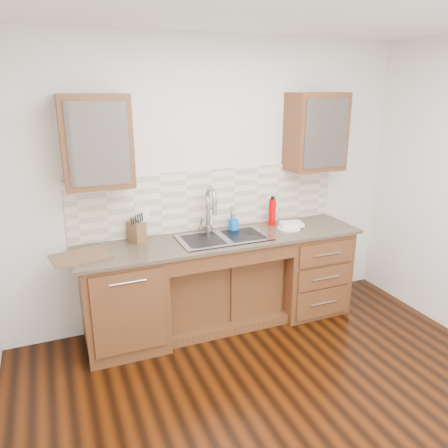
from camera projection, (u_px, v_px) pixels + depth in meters
name	position (u px, v px, depth m)	size (l,w,h in m)	color
ground	(299.00, 427.00, 3.09)	(4.00, 3.50, 0.10)	#351303
wall_back	(209.00, 183.00, 4.26)	(4.00, 0.10, 2.70)	silver
base_cabinet_left	(123.00, 300.00, 3.87)	(0.70, 0.62, 0.88)	#593014
base_cabinet_center	(219.00, 288.00, 4.32)	(1.20, 0.44, 0.70)	#593014
base_cabinet_right	(307.00, 268.00, 4.56)	(0.70, 0.62, 0.88)	#593014
countertop	(223.00, 239.00, 4.06)	(2.70, 0.65, 0.03)	#84705B
backsplash	(211.00, 199.00, 4.25)	(2.70, 0.02, 0.59)	beige
sink	(224.00, 247.00, 4.07)	(0.84, 0.46, 0.19)	#9E9EA5
faucet	(208.00, 212.00, 4.16)	(0.04, 0.04, 0.40)	#999993
filter_tap	(231.00, 217.00, 4.29)	(0.02, 0.02, 0.24)	#999993
upper_cabinet_left	(96.00, 142.00, 3.54)	(0.55, 0.34, 0.75)	#593014
upper_cabinet_right	(316.00, 132.00, 4.30)	(0.55, 0.34, 0.75)	#593014
outlet_left	(146.00, 215.00, 4.03)	(0.08, 0.01, 0.12)	white
outlet_right	(270.00, 202.00, 4.49)	(0.08, 0.01, 0.12)	white
soap_bottle	(233.00, 222.00, 4.23)	(0.07, 0.08, 0.17)	blue
water_bottle	(272.00, 212.00, 4.39)	(0.07, 0.07, 0.27)	#C60100
plate	(289.00, 228.00, 4.30)	(0.23, 0.23, 0.01)	silver
dish_towel	(291.00, 224.00, 4.35)	(0.22, 0.16, 0.04)	white
knife_block	(137.00, 232.00, 3.93)	(0.10, 0.17, 0.19)	brown
cutting_board	(80.00, 256.00, 3.58)	(0.44, 0.31, 0.02)	#A26A29
cup_left_a	(81.00, 149.00, 3.51)	(0.11, 0.11, 0.09)	silver
cup_left_b	(106.00, 147.00, 3.58)	(0.11, 0.11, 0.10)	silver
cup_right_a	(303.00, 137.00, 4.26)	(0.13, 0.13, 0.11)	white
cup_right_b	(323.00, 137.00, 4.35)	(0.09, 0.09, 0.08)	white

